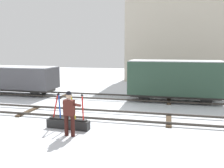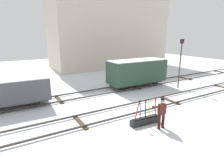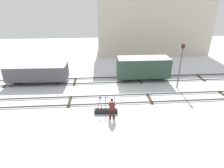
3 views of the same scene
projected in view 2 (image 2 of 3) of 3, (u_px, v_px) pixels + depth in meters
The scene contains 8 objects.
ground_plane at pixel (131, 110), 12.20m from camera, with size 60.00×60.00×0.00m, color silver.
track_main_line at pixel (131, 109), 12.17m from camera, with size 44.00×1.94×0.18m.
track_siding_near at pixel (101, 92), 15.79m from camera, with size 44.00×1.94×0.18m.
switch_lever_frame at pixel (145, 120), 10.27m from camera, with size 1.82×0.48×1.45m.
rail_worker at pixel (161, 111), 9.65m from camera, with size 0.57×0.67×1.70m.
signal_post at pixel (181, 59), 16.60m from camera, with size 0.24×0.32×4.40m.
apartment_building at pixel (109, 32), 28.40m from camera, with size 17.63×6.86×10.20m.
freight_car_far_end at pixel (137, 72), 17.32m from camera, with size 5.56×2.06×2.54m.
Camera 2 is at (-6.81, -9.17, 4.78)m, focal length 30.01 mm.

